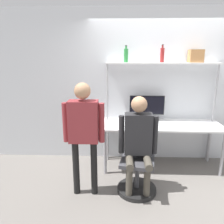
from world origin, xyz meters
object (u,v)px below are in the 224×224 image
at_px(monitor, 147,107).
at_px(person_standing, 84,126).
at_px(cell_phone, 152,127).
at_px(bottle_green, 126,55).
at_px(person_seated, 138,138).
at_px(office_chair, 137,171).
at_px(laptop, 138,122).
at_px(storage_box, 196,56).
at_px(bottle_red, 162,55).

height_order(monitor, person_standing, person_standing).
bearing_deg(cell_phone, bottle_green, 139.45).
bearing_deg(cell_phone, person_seated, -113.95).
distance_m(office_chair, person_seated, 0.53).
xyz_separation_m(laptop, cell_phone, (0.23, -0.06, -0.05)).
distance_m(cell_phone, bottle_green, 1.26).
xyz_separation_m(person_seated, storage_box, (0.99, 0.98, 1.07)).
height_order(bottle_green, bottle_red, bottle_red).
bearing_deg(person_standing, bottle_green, 61.35).
relative_size(bottle_red, storage_box, 1.29).
height_order(monitor, person_seated, person_seated).
height_order(person_seated, bottle_red, bottle_red).
xyz_separation_m(laptop, storage_box, (0.94, 0.31, 1.06)).
bearing_deg(bottle_red, laptop, -142.18).
bearing_deg(person_seated, cell_phone, 66.05).
relative_size(cell_phone, person_standing, 0.10).
height_order(laptop, office_chair, laptop).
height_order(laptop, storage_box, storage_box).
height_order(office_chair, bottle_red, bottle_red).
xyz_separation_m(laptop, person_seated, (-0.04, -0.68, -0.01)).
bearing_deg(person_seated, storage_box, 44.85).
bearing_deg(monitor, bottle_green, 179.05).
relative_size(person_standing, storage_box, 7.10).
distance_m(monitor, storage_box, 1.15).
height_order(office_chair, person_standing, person_standing).
bearing_deg(bottle_green, person_standing, -118.65).
bearing_deg(office_chair, storage_box, 43.56).
distance_m(monitor, bottle_green, 0.95).
distance_m(monitor, laptop, 0.40).
bearing_deg(laptop, person_seated, -93.70).
distance_m(cell_phone, bottle_red, 1.20).
height_order(cell_phone, person_standing, person_standing).
bearing_deg(monitor, office_chair, -103.03).
xyz_separation_m(person_seated, person_standing, (-0.73, -0.06, 0.18)).
bearing_deg(bottle_red, monitor, -178.32).
xyz_separation_m(cell_phone, bottle_green, (-0.43, 0.37, 1.12)).
bearing_deg(laptop, bottle_red, 37.82).
relative_size(office_chair, bottle_red, 3.30).
height_order(monitor, bottle_green, bottle_green).
distance_m(monitor, office_chair, 1.20).
xyz_separation_m(bottle_red, storage_box, (0.55, 0.00, -0.02)).
bearing_deg(bottle_red, storage_box, 0.00).
bearing_deg(monitor, cell_phone, -82.02).
distance_m(monitor, bottle_red, 0.91).
bearing_deg(bottle_green, office_chair, -79.84).
distance_m(bottle_red, storage_box, 0.55).
relative_size(laptop, bottle_red, 1.11).
relative_size(office_chair, person_standing, 0.60).
relative_size(monitor, laptop, 1.89).
bearing_deg(cell_phone, person_standing, -146.21).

